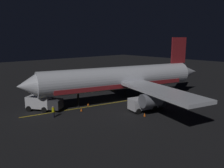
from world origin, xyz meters
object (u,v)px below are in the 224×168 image
at_px(airliner, 123,79).
at_px(traffic_cone_near_left, 81,110).
at_px(ground_crew_worker, 53,112).
at_px(traffic_cone_under_wing, 50,106).
at_px(catering_truck, 146,103).
at_px(traffic_cone_far, 145,115).
at_px(traffic_cone_near_right, 88,104).
at_px(baggage_truck, 43,103).

relative_size(airliner, traffic_cone_near_left, 66.77).
distance_m(ground_crew_worker, traffic_cone_under_wing, 5.61).
bearing_deg(traffic_cone_under_wing, traffic_cone_near_left, -154.18).
height_order(airliner, catering_truck, airliner).
relative_size(ground_crew_worker, traffic_cone_far, 3.16).
bearing_deg(traffic_cone_under_wing, airliner, -113.53).
bearing_deg(catering_truck, airliner, -11.26).
height_order(traffic_cone_near_left, traffic_cone_near_right, same).
xyz_separation_m(ground_crew_worker, traffic_cone_far, (-8.76, -10.39, -0.64)).
bearing_deg(airliner, catering_truck, 168.74).
height_order(airliner, traffic_cone_far, airliner).
xyz_separation_m(airliner, catering_truck, (-6.84, 1.36, -3.02)).
bearing_deg(ground_crew_worker, traffic_cone_near_right, -78.42).
height_order(baggage_truck, catering_truck, baggage_truck).
xyz_separation_m(catering_truck, ground_crew_worker, (6.98, 12.90, -0.29)).
relative_size(traffic_cone_under_wing, traffic_cone_far, 1.00).
bearing_deg(traffic_cone_near_left, ground_crew_worker, 85.54).
xyz_separation_m(airliner, ground_crew_worker, (0.14, 14.27, -3.31)).
relative_size(ground_crew_worker, traffic_cone_under_wing, 3.16).
relative_size(traffic_cone_near_left, traffic_cone_far, 1.00).
distance_m(airliner, ground_crew_worker, 14.65).
bearing_deg(traffic_cone_near_right, traffic_cone_near_left, 124.74).
distance_m(baggage_truck, ground_crew_worker, 4.27).
relative_size(catering_truck, traffic_cone_far, 12.23).
distance_m(ground_crew_worker, traffic_cone_near_left, 4.76).
bearing_deg(airliner, ground_crew_worker, 89.43).
distance_m(ground_crew_worker, traffic_cone_far, 13.60).
height_order(airliner, traffic_cone_near_right, airliner).
bearing_deg(traffic_cone_under_wing, traffic_cone_far, -149.04).
height_order(ground_crew_worker, traffic_cone_far, ground_crew_worker).
height_order(baggage_truck, traffic_cone_near_right, baggage_truck).
bearing_deg(traffic_cone_near_left, traffic_cone_near_right, -55.26).
distance_m(baggage_truck, traffic_cone_under_wing, 2.10).
xyz_separation_m(baggage_truck, ground_crew_worker, (-4.24, 0.40, -0.31)).
bearing_deg(traffic_cone_under_wing, ground_crew_worker, 158.78).
xyz_separation_m(catering_truck, traffic_cone_far, (-1.78, 2.52, -0.93)).
distance_m(catering_truck, traffic_cone_far, 3.21).
height_order(baggage_truck, ground_crew_worker, baggage_truck).
bearing_deg(traffic_cone_far, ground_crew_worker, 49.86).
bearing_deg(ground_crew_worker, traffic_cone_under_wing, -21.22).
height_order(airliner, traffic_cone_under_wing, airliner).
distance_m(traffic_cone_near_left, traffic_cone_under_wing, 6.18).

